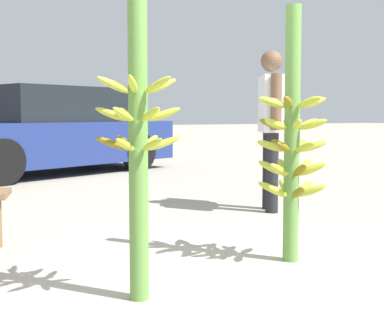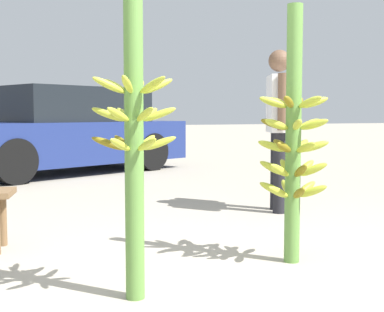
% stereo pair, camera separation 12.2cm
% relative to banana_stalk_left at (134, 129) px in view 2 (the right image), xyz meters
% --- Properties ---
extents(ground_plane, '(80.00, 80.00, 0.00)m').
position_rel_banana_stalk_left_xyz_m(ground_plane, '(0.49, -0.28, -0.87)').
color(ground_plane, '#A89E8C').
extents(banana_stalk_left, '(0.43, 0.44, 1.71)m').
position_rel_banana_stalk_left_xyz_m(banana_stalk_left, '(0.00, 0.00, 0.00)').
color(banana_stalk_left, '#5B8C3D').
rests_on(banana_stalk_left, ground_plane).
extents(banana_stalk_center, '(0.46, 0.46, 1.63)m').
position_rel_banana_stalk_left_xyz_m(banana_stalk_center, '(1.13, 0.24, -0.09)').
color(banana_stalk_center, '#5B8C3D').
rests_on(banana_stalk_center, ground_plane).
extents(vendor_person, '(0.36, 0.62, 1.56)m').
position_rel_banana_stalk_left_xyz_m(vendor_person, '(2.04, 1.79, 0.05)').
color(vendor_person, black).
rests_on(vendor_person, ground_plane).
extents(parked_car, '(4.39, 3.19, 1.37)m').
position_rel_banana_stalk_left_xyz_m(parked_car, '(0.78, 6.14, -0.22)').
color(parked_car, navy).
rests_on(parked_car, ground_plane).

